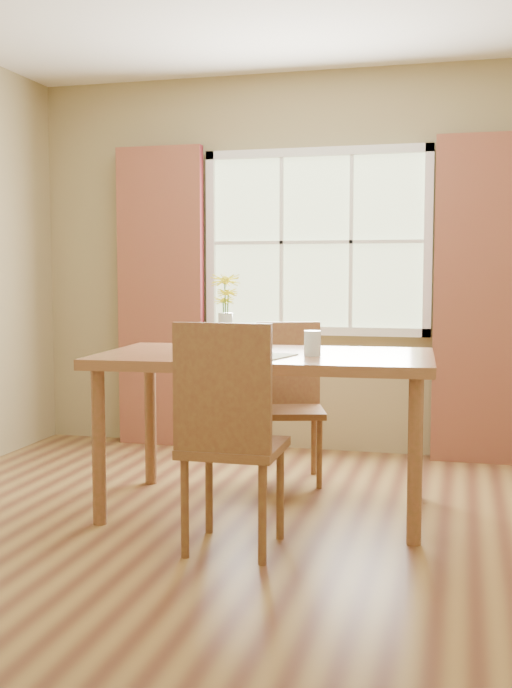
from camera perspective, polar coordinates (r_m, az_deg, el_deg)
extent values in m
cube|color=olive|center=(4.15, -0.58, -13.14)|extent=(4.20, 3.80, 0.02)
cube|color=#928157|center=(5.81, 4.36, 5.71)|extent=(4.20, 0.02, 2.70)
cube|color=#928157|center=(2.16, -14.07, 6.49)|extent=(4.20, 0.02, 2.70)
cube|color=#BACE9C|center=(5.78, 4.32, 7.20)|extent=(1.50, 0.02, 1.20)
cube|color=white|center=(5.81, 4.31, 13.43)|extent=(1.62, 0.04, 0.06)
cube|color=white|center=(5.76, 4.22, 0.94)|extent=(1.62, 0.04, 0.06)
cube|color=white|center=(5.94, -3.22, 7.15)|extent=(0.06, 0.04, 1.32)
cube|color=white|center=(5.66, 12.11, 7.14)|extent=(0.06, 0.04, 1.32)
cube|color=white|center=(5.75, 4.27, 7.21)|extent=(1.50, 0.03, 0.02)
cube|color=maroon|center=(6.00, -6.78, 3.28)|extent=(0.65, 0.08, 2.20)
cube|color=maroon|center=(5.59, 15.80, 2.99)|extent=(0.65, 0.08, 2.20)
cube|color=brown|center=(4.30, 0.71, -1.02)|extent=(1.81, 1.09, 0.05)
cylinder|color=brown|center=(4.21, -11.08, -7.18)|extent=(0.07, 0.07, 0.80)
cylinder|color=brown|center=(3.90, 11.20, -8.17)|extent=(0.07, 0.07, 0.80)
cylinder|color=brown|center=(4.95, -7.49, -5.26)|extent=(0.07, 0.07, 0.80)
cylinder|color=brown|center=(4.70, 11.23, -5.89)|extent=(0.07, 0.07, 0.80)
cube|color=brown|center=(3.77, -1.57, -7.36)|extent=(0.45, 0.45, 0.04)
cube|color=brown|center=(3.52, -2.48, -3.15)|extent=(0.45, 0.04, 0.57)
cylinder|color=brown|center=(3.72, -5.07, -11.52)|extent=(0.04, 0.04, 0.46)
cylinder|color=brown|center=(3.62, 0.45, -11.97)|extent=(0.04, 0.04, 0.46)
cylinder|color=brown|center=(4.04, -3.35, -10.12)|extent=(0.04, 0.04, 0.46)
cylinder|color=brown|center=(3.95, 1.72, -10.48)|extent=(0.04, 0.04, 0.46)
cube|color=brown|center=(4.96, 2.43, -4.82)|extent=(0.50, 0.50, 0.04)
cube|color=brown|center=(5.10, 2.29, -1.36)|extent=(0.40, 0.15, 0.52)
cylinder|color=brown|center=(4.83, 0.60, -7.83)|extent=(0.03, 0.03, 0.42)
cylinder|color=brown|center=(4.85, 4.51, -7.78)|extent=(0.03, 0.03, 0.42)
cylinder|color=brown|center=(5.15, 0.45, -7.00)|extent=(0.03, 0.03, 0.42)
cylinder|color=brown|center=(5.17, 4.11, -6.96)|extent=(0.03, 0.03, 0.42)
cube|color=beige|center=(4.17, -0.73, -0.80)|extent=(0.51, 0.42, 0.01)
cube|color=#79D435|center=(4.17, -1.17, -0.68)|extent=(0.29, 0.29, 0.01)
ellipsoid|color=#F39853|center=(4.22, -1.09, -0.22)|extent=(0.20, 0.18, 0.05)
ellipsoid|color=#4C8C2D|center=(4.19, -0.56, -0.07)|extent=(0.09, 0.06, 0.01)
cylinder|color=red|center=(4.22, -1.16, 0.25)|extent=(0.09, 0.09, 0.01)
cylinder|color=red|center=(4.22, -0.73, 0.34)|extent=(0.08, 0.08, 0.01)
ellipsoid|color=#F39853|center=(4.21, -1.03, 0.79)|extent=(0.20, 0.18, 0.06)
cylinder|color=silver|center=(4.17, 4.02, 0.05)|extent=(0.09, 0.09, 0.13)
cylinder|color=silver|center=(4.17, 4.02, -0.10)|extent=(0.08, 0.08, 0.11)
cylinder|color=silver|center=(4.51, -2.17, 0.92)|extent=(0.08, 0.08, 0.21)
cylinder|color=silver|center=(4.52, -2.17, 0.27)|extent=(0.07, 0.07, 0.10)
cylinder|color=#3D7028|center=(4.51, -2.18, 2.08)|extent=(0.01, 0.01, 0.39)
cylinder|color=#3D7028|center=(4.50, -2.04, 1.63)|extent=(0.01, 0.01, 0.32)
cylinder|color=#3D7028|center=(4.52, -2.27, 1.37)|extent=(0.01, 0.01, 0.27)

